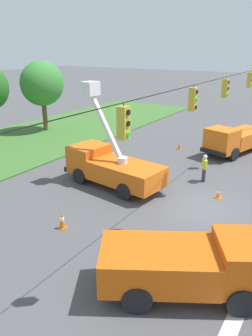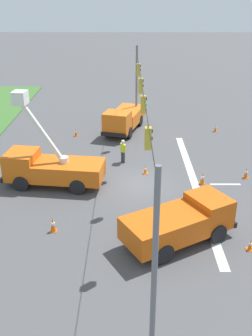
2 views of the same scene
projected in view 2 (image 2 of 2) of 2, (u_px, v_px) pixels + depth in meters
ground_plane at (140, 184)px, 25.89m from camera, size 200.00×200.00×0.00m
lane_markings at (217, 184)px, 25.88m from camera, size 17.60×15.25×0.01m
signal_gantry at (141, 117)px, 23.99m from camera, size 26.20×0.33×7.20m
utility_truck_bucket_lift at (50, 166)px, 25.35m from camera, size 3.17×6.66×6.16m
utility_truck_support_near at (180, 222)px, 19.64m from camera, size 4.90×6.17×2.06m
utility_truck_support_far at (124, 119)px, 35.02m from camera, size 6.72×3.93×2.29m
road_worker at (123, 150)px, 28.75m from camera, size 0.56×0.42×1.77m
traffic_cone_foreground_left at (76, 132)px, 34.23m from camera, size 0.36×0.36×0.68m
traffic_cone_mid_left at (53, 225)px, 20.70m from camera, size 0.36×0.36×0.82m
traffic_cone_near_bucket at (246, 173)px, 26.63m from camera, size 0.36×0.36×0.74m
traffic_cone_lane_edge_a at (202, 178)px, 25.79m from camera, size 0.36×0.36×0.82m
traffic_cone_far_left at (215, 128)px, 35.29m from camera, size 0.36×0.36×0.68m
traffic_cone_far_right at (145, 170)px, 27.30m from camera, size 0.36×0.36×0.59m
traffic_cone_centre_line at (250, 245)px, 19.28m from camera, size 0.36×0.36×0.58m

